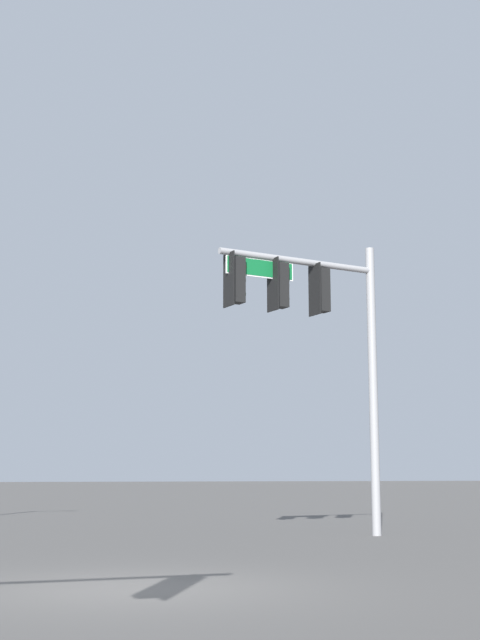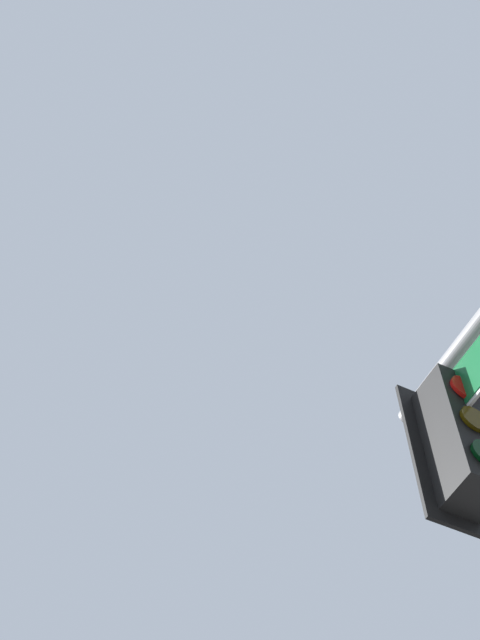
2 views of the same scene
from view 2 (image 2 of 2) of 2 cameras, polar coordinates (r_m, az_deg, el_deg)
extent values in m
cube|color=black|center=(6.32, 12.81, -8.63)|extent=(0.10, 0.52, 1.30)
cube|color=black|center=(6.22, 13.77, -7.45)|extent=(0.40, 0.36, 1.10)
cylinder|color=black|center=(6.68, 12.74, -3.97)|extent=(0.04, 0.04, 0.12)
cylinder|color=red|center=(6.38, 14.17, -4.25)|extent=(0.06, 0.22, 0.22)
cylinder|color=#392D05|center=(6.13, 14.80, -6.17)|extent=(0.06, 0.22, 0.22)
camera|label=1|loc=(19.76, -82.00, -11.88)|focal=50.00mm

